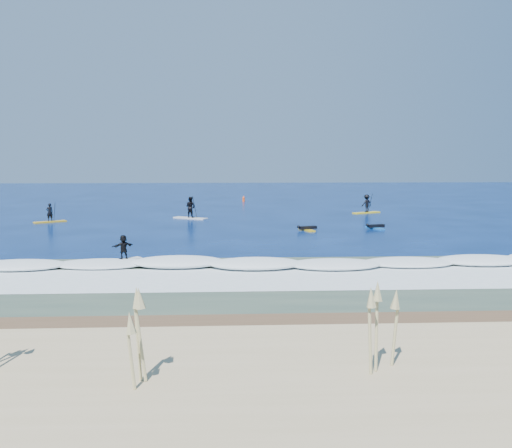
{
  "coord_description": "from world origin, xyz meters",
  "views": [
    {
      "loc": [
        -0.39,
        -38.87,
        5.7
      ],
      "look_at": [
        1.68,
        3.29,
        0.6
      ],
      "focal_mm": 40.0,
      "sensor_mm": 36.0,
      "label": 1
    }
  ],
  "objects_px": {
    "sup_paddler_left": "(50,215)",
    "prone_paddler_near": "(307,229)",
    "marker_buoy": "(244,199)",
    "prone_paddler_far": "(375,227)",
    "sup_paddler_right": "(367,205)",
    "sup_paddler_center": "(190,209)",
    "wave_surfer": "(123,249)"
  },
  "relations": [
    {
      "from": "sup_paddler_center",
      "to": "marker_buoy",
      "type": "distance_m",
      "value": 19.43
    },
    {
      "from": "sup_paddler_left",
      "to": "wave_surfer",
      "type": "relative_size",
      "value": 1.39
    },
    {
      "from": "prone_paddler_far",
      "to": "sup_paddler_center",
      "type": "bearing_deg",
      "value": 43.43
    },
    {
      "from": "sup_paddler_left",
      "to": "prone_paddler_near",
      "type": "distance_m",
      "value": 22.17
    },
    {
      "from": "sup_paddler_right",
      "to": "marker_buoy",
      "type": "height_order",
      "value": "sup_paddler_right"
    },
    {
      "from": "marker_buoy",
      "to": "wave_surfer",
      "type": "bearing_deg",
      "value": -100.51
    },
    {
      "from": "wave_surfer",
      "to": "prone_paddler_far",
      "type": "bearing_deg",
      "value": 1.65
    },
    {
      "from": "sup_paddler_center",
      "to": "marker_buoy",
      "type": "bearing_deg",
      "value": 104.94
    },
    {
      "from": "sup_paddler_center",
      "to": "prone_paddler_near",
      "type": "bearing_deg",
      "value": -11.7
    },
    {
      "from": "sup_paddler_right",
      "to": "sup_paddler_center",
      "type": "bearing_deg",
      "value": 165.49
    },
    {
      "from": "prone_paddler_far",
      "to": "sup_paddler_left",
      "type": "bearing_deg",
      "value": 59.39
    },
    {
      "from": "sup_paddler_right",
      "to": "wave_surfer",
      "type": "relative_size",
      "value": 1.65
    },
    {
      "from": "wave_surfer",
      "to": "marker_buoy",
      "type": "relative_size",
      "value": 2.42
    },
    {
      "from": "prone_paddler_near",
      "to": "sup_paddler_left",
      "type": "bearing_deg",
      "value": 56.13
    },
    {
      "from": "sup_paddler_left",
      "to": "sup_paddler_right",
      "type": "bearing_deg",
      "value": -22.14
    },
    {
      "from": "sup_paddler_center",
      "to": "wave_surfer",
      "type": "height_order",
      "value": "sup_paddler_center"
    },
    {
      "from": "prone_paddler_far",
      "to": "sup_paddler_right",
      "type": "bearing_deg",
      "value": -29.43
    },
    {
      "from": "prone_paddler_near",
      "to": "marker_buoy",
      "type": "distance_m",
      "value": 27.6
    },
    {
      "from": "sup_paddler_right",
      "to": "prone_paddler_near",
      "type": "distance_m",
      "value": 14.94
    },
    {
      "from": "sup_paddler_left",
      "to": "wave_surfer",
      "type": "distance_m",
      "value": 21.52
    },
    {
      "from": "wave_surfer",
      "to": "marker_buoy",
      "type": "xyz_separation_m",
      "value": [
        7.45,
        40.14,
        -0.46
      ]
    },
    {
      "from": "sup_paddler_right",
      "to": "marker_buoy",
      "type": "bearing_deg",
      "value": 100.94
    },
    {
      "from": "sup_paddler_right",
      "to": "wave_surfer",
      "type": "bearing_deg",
      "value": -155.05
    },
    {
      "from": "prone_paddler_near",
      "to": "marker_buoy",
      "type": "bearing_deg",
      "value": -8.69
    },
    {
      "from": "marker_buoy",
      "to": "prone_paddler_far",
      "type": "bearing_deg",
      "value": -70.15
    },
    {
      "from": "sup_paddler_center",
      "to": "prone_paddler_near",
      "type": "distance_m",
      "value": 12.77
    },
    {
      "from": "sup_paddler_left",
      "to": "prone_paddler_far",
      "type": "height_order",
      "value": "sup_paddler_left"
    },
    {
      "from": "sup_paddler_right",
      "to": "prone_paddler_near",
      "type": "xyz_separation_m",
      "value": [
        -7.72,
        -12.77,
        -0.69
      ]
    },
    {
      "from": "prone_paddler_near",
      "to": "marker_buoy",
      "type": "xyz_separation_m",
      "value": [
        -4.08,
        27.3,
        0.19
      ]
    },
    {
      "from": "sup_paddler_center",
      "to": "sup_paddler_right",
      "type": "distance_m",
      "value": 17.61
    },
    {
      "from": "sup_paddler_center",
      "to": "sup_paddler_right",
      "type": "xyz_separation_m",
      "value": [
        17.11,
        4.15,
        -0.03
      ]
    },
    {
      "from": "sup_paddler_left",
      "to": "sup_paddler_right",
      "type": "height_order",
      "value": "sup_paddler_right"
    }
  ]
}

